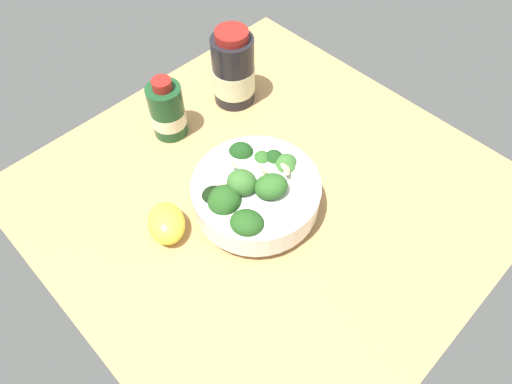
{
  "coord_description": "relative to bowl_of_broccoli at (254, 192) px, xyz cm",
  "views": [
    {
      "loc": [
        -31.72,
        -29.69,
        59.23
      ],
      "look_at": [
        -3.44,
        -0.94,
        4.0
      ],
      "focal_mm": 32.48,
      "sensor_mm": 36.0,
      "label": 1
    }
  ],
  "objects": [
    {
      "name": "bottle_short",
      "position": [
        14.72,
        20.29,
        2.11
      ],
      "size": [
        7.55,
        7.55,
        14.32
      ],
      "color": "black",
      "rests_on": "ground_plane"
    },
    {
      "name": "bowl_of_broccoli",
      "position": [
        0.0,
        0.0,
        0.0
      ],
      "size": [
        18.99,
        18.99,
        9.71
      ],
      "color": "white",
      "rests_on": "ground_plane"
    },
    {
      "name": "lemon_wedge",
      "position": [
        -12.02,
        6.08,
        -2.07
      ],
      "size": [
        8.01,
        8.76,
        4.19
      ],
      "primitive_type": "ellipsoid",
      "rotation": [
        0.0,
        0.0,
        4.24
      ],
      "color": "yellow",
      "rests_on": "ground_plane"
    },
    {
      "name": "bottle_tall",
      "position": [
        1.05,
        21.9,
        0.61
      ],
      "size": [
        5.94,
        5.94,
        11.32
      ],
      "color": "#194723",
      "rests_on": "ground_plane"
    },
    {
      "name": "ground_plane",
      "position": [
        3.72,
        0.89,
        -6.32
      ],
      "size": [
        66.96,
        66.96,
        4.3
      ],
      "primitive_type": "cube",
      "color": "tan"
    }
  ]
}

